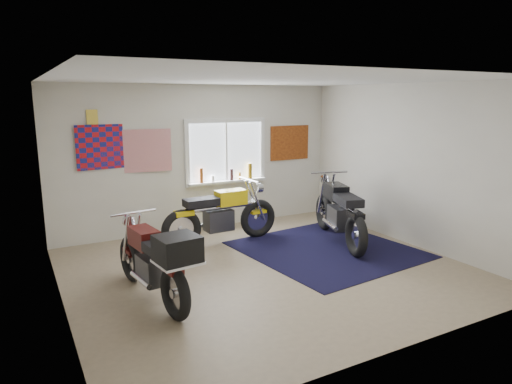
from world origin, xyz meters
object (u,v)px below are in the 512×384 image
navy_rug (327,249)px  yellow_triumph (221,216)px  maroon_tourer (156,262)px  black_chrome_bike (339,213)px

navy_rug → yellow_triumph: bearing=140.2°
yellow_triumph → maroon_tourer: yellow_triumph is taller
navy_rug → maroon_tourer: (-3.03, -0.60, 0.52)m
black_chrome_bike → navy_rug: bearing=138.9°
navy_rug → maroon_tourer: 3.14m
yellow_triumph → maroon_tourer: (-1.65, -1.76, 0.05)m
maroon_tourer → yellow_triumph: bearing=-50.0°
navy_rug → yellow_triumph: yellow_triumph is taller
navy_rug → black_chrome_bike: bearing=30.6°
yellow_triumph → black_chrome_bike: black_chrome_bike is taller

